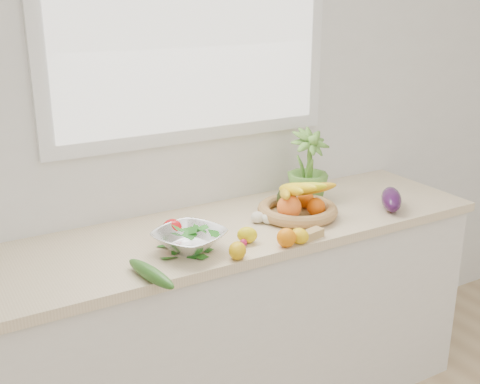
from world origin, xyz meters
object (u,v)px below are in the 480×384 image
cucumber (151,274)px  potted_herb (308,167)px  colander_with_spinach (189,235)px  fruit_basket (297,205)px  eggplant (391,199)px  apple (173,230)px

cucumber → potted_herb: bearing=22.4°
colander_with_spinach → potted_herb: bearing=18.4°
cucumber → fruit_basket: (0.76, 0.24, 0.03)m
eggplant → fruit_basket: (-0.41, 0.13, 0.01)m
apple → eggplant: bearing=-10.0°
apple → fruit_basket: (0.56, -0.04, 0.01)m
apple → eggplant: eggplant is taller
apple → cucumber: (-0.20, -0.28, -0.02)m
potted_herb → colander_with_spinach: bearing=-161.6°
eggplant → fruit_basket: size_ratio=0.58×
fruit_basket → colander_with_spinach: bearing=-170.4°
apple → eggplant: size_ratio=0.37×
colander_with_spinach → eggplant: bearing=-2.3°
apple → fruit_basket: size_ratio=0.22×
eggplant → potted_herb: size_ratio=0.67×
potted_herb → fruit_basket: bearing=-137.8°
eggplant → colander_with_spinach: size_ratio=0.69×
eggplant → potted_herb: 0.39m
cucumber → apple: bearing=53.5°
eggplant → colander_with_spinach: 0.96m
apple → cucumber: apple is taller
apple → potted_herb: potted_herb is taller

